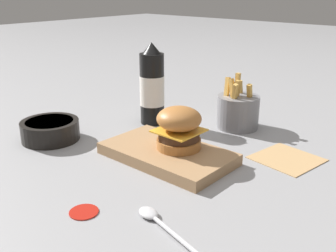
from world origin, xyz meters
TOP-DOWN VIEW (x-y plane):
  - ground_plane at (0.00, 0.00)m, footprint 6.00×6.00m
  - serving_board at (-0.00, 0.02)m, footprint 0.27×0.15m
  - burger at (-0.02, 0.00)m, footprint 0.09×0.09m
  - ketchup_bottle at (0.18, -0.13)m, footprint 0.06×0.06m
  - fries_basket at (-0.01, -0.24)m, footprint 0.10×0.10m
  - side_bowl at (0.28, 0.12)m, footprint 0.13×0.13m
  - spoon at (-0.15, 0.21)m, footprint 0.18×0.06m
  - ketchup_puddle at (-0.03, 0.26)m, footprint 0.05×0.05m
  - parchment_square at (-0.19, -0.15)m, footprint 0.14×0.14m

SIDE VIEW (x-z plane):
  - ground_plane at x=0.00m, z-range 0.00..0.00m
  - parchment_square at x=-0.19m, z-range 0.00..0.00m
  - ketchup_puddle at x=-0.03m, z-range 0.00..0.00m
  - spoon at x=-0.15m, z-range 0.00..0.01m
  - serving_board at x=0.00m, z-range 0.00..0.02m
  - side_bowl at x=0.28m, z-range 0.00..0.05m
  - fries_basket at x=-0.01m, z-range -0.03..0.11m
  - burger at x=-0.02m, z-range 0.02..0.11m
  - ketchup_bottle at x=0.18m, z-range -0.01..0.20m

